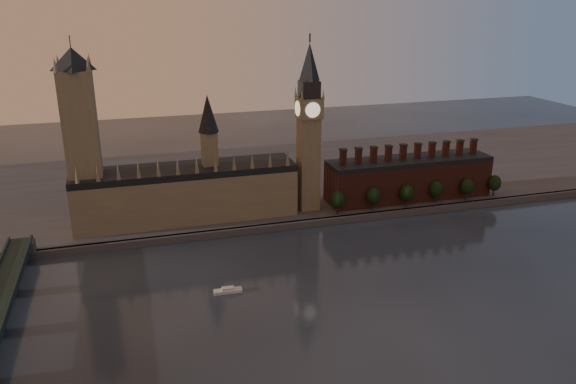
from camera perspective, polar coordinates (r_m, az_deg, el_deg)
The scene contains 13 objects.
ground at distance 262.31m, azimuth 7.63°, elevation -10.88°, with size 900.00×900.00×0.00m, color black.
north_bank at distance 416.25m, azimuth -2.26°, elevation 1.18°, with size 900.00×182.00×4.00m.
palace_of_westminster at distance 340.31m, azimuth -10.19°, elevation 0.20°, with size 130.00×30.30×74.00m.
victoria_tower at distance 329.53m, azimuth -20.25°, elevation 5.46°, with size 24.00×24.00×108.00m.
big_ben at distance 341.43m, azimuth 2.12°, elevation 6.70°, with size 15.00×15.00×107.00m.
chimney_block at distance 379.09m, azimuth 12.13°, elevation 1.44°, with size 110.00×25.00×37.00m.
embankment_tree_0 at distance 344.13m, azimuth 5.08°, elevation -0.79°, with size 8.60×8.60×14.88m.
embankment_tree_1 at distance 353.61m, azimuth 8.64°, elevation -0.38°, with size 8.60×8.60×14.88m.
embankment_tree_2 at distance 363.07m, azimuth 11.96°, elevation -0.06°, with size 8.60×8.60×14.88m.
embankment_tree_3 at distance 374.41m, azimuth 14.79°, elevation 0.30°, with size 8.60×8.60×14.88m.
embankment_tree_4 at distance 385.22m, azimuth 17.71°, elevation 0.55°, with size 8.60×8.60×14.88m.
embankment_tree_5 at distance 398.17m, azimuth 20.24°, elevation 0.86°, with size 8.60×8.60×14.88m.
river_boat at distance 267.56m, azimuth -6.12°, elevation -9.92°, with size 13.36×4.55×2.63m.
Camera 1 is at (-96.70, -205.78, 130.81)m, focal length 35.00 mm.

